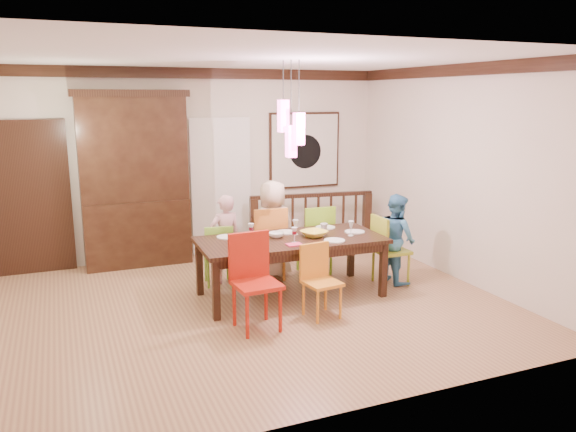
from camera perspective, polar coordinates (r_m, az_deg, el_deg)
name	(u,v)px	position (r m, az deg, el deg)	size (l,w,h in m)	color
floor	(251,306)	(6.87, -3.82, -9.11)	(6.00, 6.00, 0.00)	#956748
ceiling	(247,57)	(6.42, -4.19, 15.78)	(6.00, 6.00, 0.00)	white
wall_back	(198,164)	(8.88, -9.12, 5.25)	(6.00, 6.00, 0.00)	beige
wall_right	(460,174)	(7.95, 17.03, 4.09)	(5.00, 5.00, 0.00)	beige
crown_molding	(247,65)	(6.42, -4.18, 15.07)	(6.00, 5.00, 0.16)	black
panel_door	(32,200)	(8.67, -24.57, 1.46)	(1.04, 0.07, 2.24)	black
white_doorway	(221,188)	(8.99, -6.81, 2.82)	(0.97, 0.05, 2.22)	silver
painting	(305,150)	(9.40, 1.71, 6.68)	(1.25, 0.06, 1.25)	black
pendant_cluster	(291,128)	(6.78, 0.31, 8.90)	(0.27, 0.21, 1.14)	#FA4BA9
dining_table	(291,244)	(7.01, 0.30, -2.88)	(2.33, 1.11, 0.75)	black
chair_far_left	(218,250)	(7.56, -7.16, -3.43)	(0.42, 0.42, 0.83)	#82C137
chair_far_mid	(267,237)	(7.71, -2.17, -2.17)	(0.49, 0.49, 1.02)	orange
chair_far_right	(314,234)	(7.97, 2.69, -1.85)	(0.46, 0.46, 0.99)	#78B220
chair_near_left	(257,277)	(6.03, -3.21, -6.16)	(0.50, 0.50, 1.04)	#AD1D0E
chair_near_mid	(322,277)	(6.40, 3.49, -6.19)	(0.42, 0.42, 0.84)	orange
chair_end_right	(392,245)	(7.63, 10.47, -2.91)	(0.43, 0.43, 0.93)	#95A326
china_hutch	(135,179)	(8.53, -15.32, 3.60)	(1.63, 0.46, 2.57)	black
balustrade	(312,221)	(9.07, 2.44, -0.56)	(2.04, 0.34, 0.96)	black
person_far_left	(225,239)	(7.57, -6.39, -2.36)	(0.44, 0.29, 1.21)	beige
person_far_mid	(273,229)	(7.77, -1.54, -1.35)	(0.66, 0.43, 1.36)	beige
person_end_right	(396,238)	(7.71, 10.93, -2.24)	(0.59, 0.46, 1.21)	#4288BA
serving_bowl	(314,234)	(7.07, 2.66, -1.80)	(0.32, 0.32, 0.08)	yellow
small_bowl	(276,235)	(7.03, -1.19, -1.93)	(0.20, 0.20, 0.06)	white
cup_left	(258,240)	(6.71, -3.03, -2.46)	(0.12, 0.12, 0.10)	silver
cup_right	(324,227)	(7.40, 3.67, -1.11)	(0.10, 0.10, 0.09)	silver
plate_far_left	(227,237)	(7.06, -6.21, -2.13)	(0.26, 0.26, 0.01)	white
plate_far_mid	(286,232)	(7.27, -0.23, -1.65)	(0.26, 0.26, 0.01)	white
plate_far_right	(325,227)	(7.55, 3.82, -1.16)	(0.26, 0.26, 0.01)	white
plate_near_left	(249,249)	(6.48, -4.00, -3.39)	(0.26, 0.26, 0.01)	white
plate_near_mid	(334,240)	(6.87, 4.74, -2.50)	(0.26, 0.26, 0.01)	white
plate_end_right	(355,232)	(7.34, 6.78, -1.60)	(0.26, 0.26, 0.01)	white
wine_glass_a	(251,231)	(6.97, -3.76, -1.53)	(0.08, 0.08, 0.19)	#590C19
wine_glass_b	(295,227)	(7.16, 0.76, -1.14)	(0.08, 0.08, 0.19)	silver
wine_glass_c	(294,235)	(6.75, 0.65, -1.95)	(0.08, 0.08, 0.19)	#590C19
wine_glass_d	(351,228)	(7.14, 6.42, -1.26)	(0.08, 0.08, 0.19)	silver
napkin	(294,245)	(6.66, 0.64, -2.92)	(0.18, 0.14, 0.01)	#D83359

